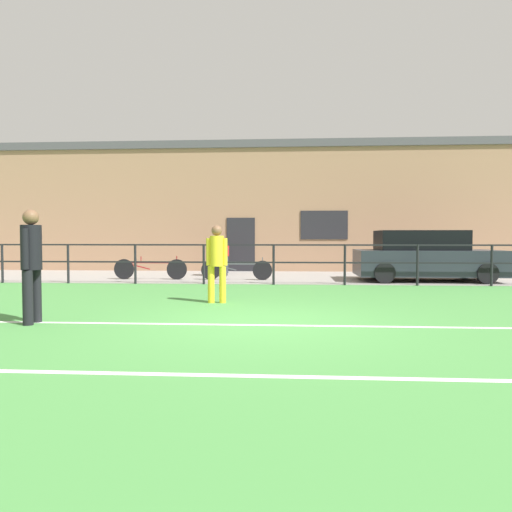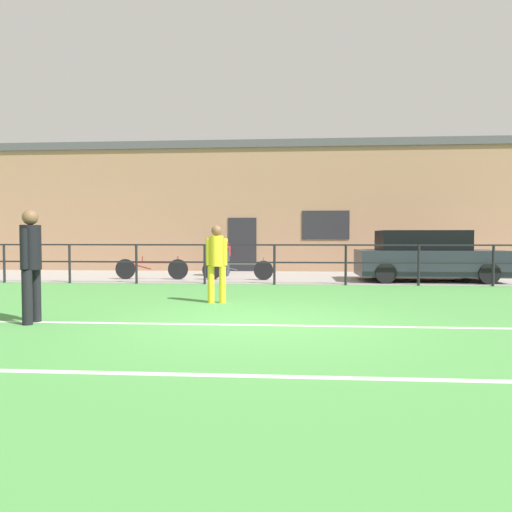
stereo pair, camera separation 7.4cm
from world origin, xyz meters
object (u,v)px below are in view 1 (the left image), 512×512
player_goalkeeper (31,259)px  trash_bin_0 (219,262)px  player_striker (217,259)px  parked_car_red (425,257)px  bicycle_parked_1 (150,269)px  bicycle_parked_0 (236,270)px  spectator_child (224,253)px

player_goalkeeper → trash_bin_0: size_ratio=1.84×
player_striker → parked_car_red: 7.59m
bicycle_parked_1 → trash_bin_0: 2.45m
player_goalkeeper → bicycle_parked_1: size_ratio=0.76×
bicycle_parked_0 → trash_bin_0: size_ratio=2.29×
spectator_child → bicycle_parked_0: spectator_child is taller
parked_car_red → bicycle_parked_1: parked_car_red is taller
bicycle_parked_0 → bicycle_parked_1: 2.72m
player_striker → trash_bin_0: bearing=95.9°
player_striker → trash_bin_0: size_ratio=1.64×
parked_car_red → player_striker: bearing=-137.6°
player_striker → spectator_child: size_ratio=1.23×
player_striker → spectator_child: player_striker is taller
bicycle_parked_0 → trash_bin_0: trash_bin_0 is taller
player_striker → parked_car_red: (5.61, 5.11, -0.16)m
parked_car_red → bicycle_parked_0: (-5.76, -0.10, -0.41)m
bicycle_parked_1 → parked_car_red: bearing=0.7°
player_goalkeeper → bicycle_parked_1: (-0.34, 7.54, -0.66)m
bicycle_parked_1 → trash_bin_0: bearing=37.1°
spectator_child → bicycle_parked_0: size_ratio=0.58×
player_striker → parked_car_red: size_ratio=0.38×
bicycle_parked_0 → trash_bin_0: bearing=117.5°
player_goalkeeper → parked_car_red: bearing=-48.1°
player_striker → bicycle_parked_0: bearing=89.6°
player_goalkeeper → trash_bin_0: (1.61, 9.01, -0.50)m
trash_bin_0 → bicycle_parked_1: bearing=-142.9°
parked_car_red → player_goalkeeper: bearing=-136.8°
spectator_child → player_striker: bearing=91.2°
player_goalkeeper → bicycle_parked_1: player_goalkeeper is taller
trash_bin_0 → spectator_child: bearing=88.9°
parked_car_red → trash_bin_0: 6.67m
bicycle_parked_0 → trash_bin_0: (-0.77, 1.48, 0.17)m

